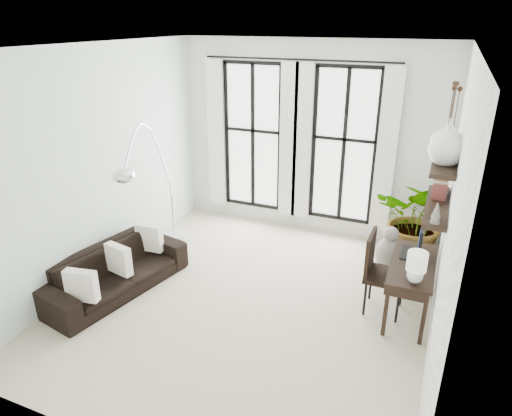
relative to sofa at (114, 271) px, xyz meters
The scene contains 16 objects.
floor 1.89m from the sofa, 14.94° to the left, with size 5.00×5.00×0.00m, color beige.
ceiling 3.45m from the sofa, 14.94° to the left, with size 5.00×5.00×0.00m, color white.
wall_left 1.46m from the sofa, 133.14° to the left, with size 5.00×5.00×0.00m, color silver.
wall_right 4.28m from the sofa, ahead, with size 5.00×5.00×0.00m, color white.
wall_back 3.72m from the sofa, 58.87° to the left, with size 4.50×4.50×0.00m, color white.
windows 3.55m from the sofa, 61.19° to the left, with size 3.26×0.13×2.65m.
wall_shelves 4.29m from the sofa, 14.71° to the left, with size 0.25×1.30×0.60m.
sofa is the anchor object (origin of this frame).
throw_pillows 0.22m from the sofa, ahead, with size 0.40×1.52×0.40m.
plant 4.46m from the sofa, 33.74° to the left, with size 1.20×1.04×1.33m, color #2D7228.
desk 3.88m from the sofa, 14.00° to the left, with size 0.52×1.23×1.12m.
desk_chair 3.50m from the sofa, 15.68° to the left, with size 0.50×0.50×1.05m.
arc_lamp 1.65m from the sofa, 83.11° to the left, with size 0.71×1.91×2.20m.
buddha 3.85m from the sofa, 28.51° to the left, with size 0.43×0.43×0.77m.
vase_a 4.44m from the sofa, 10.69° to the left, with size 0.37×0.37×0.38m, color white.
vase_b 4.52m from the sofa, 16.23° to the left, with size 0.37×0.37×0.38m, color white.
Camera 1 is at (2.06, -4.70, 3.48)m, focal length 32.00 mm.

